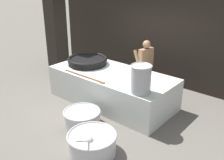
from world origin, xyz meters
name	(u,v)px	position (x,y,z in m)	size (l,w,h in m)	color
ground_plane	(112,101)	(0.00, 0.00, 0.00)	(60.00, 60.00, 0.00)	#666059
back_wall	(157,29)	(0.00, 2.22, 1.69)	(8.01, 0.24, 3.39)	black
support_pillar	(56,27)	(-2.65, 0.32, 1.69)	(0.51, 0.51, 3.39)	black
hearth_platform	(112,87)	(0.00, 0.00, 0.43)	(3.43, 1.58, 0.86)	silver
giant_wok_near	(87,61)	(-0.99, 0.06, 0.97)	(1.17, 1.17, 0.21)	black
stock_pot	(141,79)	(1.28, -0.53, 1.20)	(0.49, 0.49, 0.65)	#9E9EA3
stirring_paddle	(86,77)	(-0.31, -0.69, 0.88)	(1.40, 0.10, 0.04)	brown
cook	(145,65)	(0.37, 1.06, 0.87)	(0.43, 0.63, 1.61)	#8C6647
prep_bowl_vegetables	(92,143)	(1.14, -1.98, 0.24)	(1.00, 1.22, 0.84)	#B7B7BC
prep_bowl_meat	(82,117)	(0.23, -1.38, 0.20)	(0.89, 0.89, 0.37)	#B7B7BC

